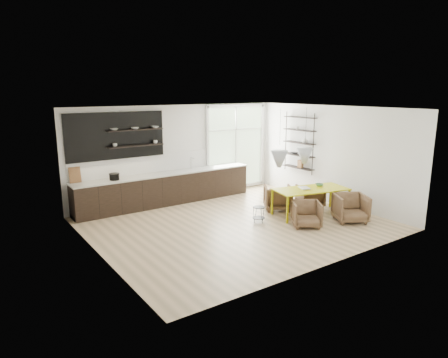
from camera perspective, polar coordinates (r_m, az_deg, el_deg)
The scene contains 11 objects.
room at distance 11.08m, azimuth 0.84°, elevation 2.87°, with size 7.02×6.01×2.91m.
kitchen_run at distance 11.95m, azimuth -8.64°, elevation -0.78°, with size 5.54×0.69×2.75m.
right_shelving at distance 12.91m, azimuth 10.74°, elevation 4.89°, with size 0.26×1.22×1.90m.
dining_table at distance 11.03m, azimuth 12.31°, elevation -1.61°, with size 2.15×1.33×0.73m.
armchair_back_left at distance 11.44m, azimuth 7.68°, elevation -2.65°, with size 0.74×0.76×0.69m, color brown.
armchair_back_right at distance 11.91m, azimuth 12.21°, elevation -2.36°, with size 0.68×0.70×0.63m, color brown.
armchair_front_left at distance 10.17m, azimuth 11.68°, elevation -4.92°, with size 0.68×0.70×0.64m, color brown.
armchair_front_right at distance 10.82m, azimuth 17.63°, elevation -3.95°, with size 0.77×0.79×0.72m, color brown.
wire_stool at distance 10.33m, azimuth 4.98°, elevation -4.75°, with size 0.32×0.32×0.41m.
table_book at distance 10.94m, azimuth 10.79°, elevation -1.31°, with size 0.25×0.34×0.03m, color white.
table_bowl at distance 11.37m, azimuth 13.49°, elevation -0.82°, with size 0.21×0.21×0.06m, color #4A7F54.
Camera 1 is at (-5.80, -7.76, 3.33)m, focal length 32.00 mm.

